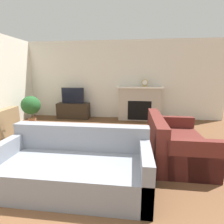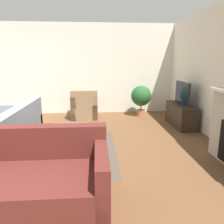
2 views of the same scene
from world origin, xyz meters
The scene contains 10 objects.
wall_back centered at (0.00, 5.22, 1.35)m, with size 8.36×0.06×2.70m.
wall_left centered at (-2.71, 2.59, 1.35)m, with size 0.06×8.19×2.70m.
area_rug centered at (0.40, 2.20, 0.00)m, with size 2.17×1.87×0.00m.
tv_stand centered at (-1.02, 4.90, 0.27)m, with size 1.14×0.41×0.55m.
tv centered at (-1.02, 4.90, 0.83)m, with size 0.80×0.06×0.55m.
couch_sectional centered at (0.29, 1.15, 0.29)m, with size 2.12×0.97×0.82m.
couch_loveseat centered at (1.89, 2.15, 0.29)m, with size 0.99×1.53×0.82m.
armchair_by_window centered at (-2.01, 2.45, 0.30)m, with size 0.84×0.78×0.82m.
coffee_table centered at (0.40, 2.27, 0.36)m, with size 0.97×0.67×0.39m.
potted_plant centered at (-2.16, 4.12, 0.57)m, with size 0.59×0.59×0.89m.
Camera 2 is at (4.12, 2.80, 1.57)m, focal length 35.00 mm.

